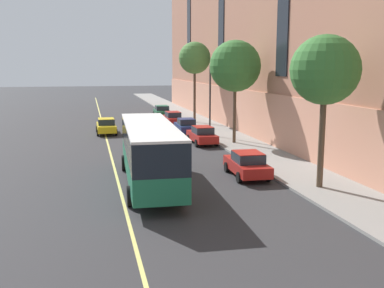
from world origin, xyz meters
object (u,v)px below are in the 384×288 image
Objects in this scene: street_tree_far_downtown at (195,58)px; street_tree_far_uptown at (235,66)px; parked_car_red_0 at (247,164)px; street_tree_mid_block at (325,71)px; city_bus at (150,150)px; parked_car_red_1 at (173,118)px; parked_car_navy_3 at (186,126)px; parked_car_red_2 at (202,135)px; taxi_cab at (106,126)px; parked_car_green_4 at (162,111)px; street_lamp at (211,93)px; fire_hydrant at (189,121)px.

street_tree_far_uptown is at bearing -90.00° from street_tree_far_downtown.
street_tree_mid_block is (2.89, -3.56, 5.62)m from parked_car_red_0.
parked_car_red_1 is (6.07, 25.60, -1.26)m from city_bus.
parked_car_navy_3 is at bearing -89.54° from parked_car_red_1.
taxi_cab is at bearing 134.68° from parked_car_red_2.
city_bus reaches higher than parked_car_green_4.
street_lamp is (1.80, -2.61, 3.41)m from parked_car_navy_3.
fire_hydrant is (-1.09, 13.18, -6.14)m from street_tree_far_uptown.
parked_car_green_4 is at bearing 79.65° from city_bus.
city_bus is 2.77× the size of parked_car_navy_3.
street_tree_far_uptown is at bearing -76.43° from street_lamp.
parked_car_green_4 is at bearing 95.70° from street_lamp.
parked_car_green_4 is (6.16, 33.75, -1.26)m from city_bus.
street_tree_mid_block is at bearing -80.19° from parked_car_red_2.
parked_car_navy_3 is at bearing -104.66° from fire_hydrant.
street_tree_far_downtown reaches higher than parked_car_navy_3.
parked_car_red_2 is 11.11m from taxi_cab.
street_tree_far_downtown is (10.48, 6.21, 6.75)m from taxi_cab.
street_lamp is (1.85, -9.53, 3.41)m from parked_car_red_1.
street_lamp reaches higher than parked_car_green_4.
parked_car_green_4 and taxi_cab have the same top height.
city_bus is at bearing -116.26° from parked_car_red_2.
street_tree_mid_block is 19.02m from street_lamp.
city_bus reaches higher than fire_hydrant.
parked_car_green_4 is at bearing 111.50° from street_tree_far_downtown.
parked_car_red_0 is 21.20m from taxi_cab.
taxi_cab is at bearing -146.53° from parked_car_red_1.
street_tree_mid_block is 0.94× the size of street_tree_far_uptown.
taxi_cab is (-7.81, 7.90, 0.00)m from parked_car_red_2.
street_tree_far_downtown is at bearing 79.28° from parked_car_red_2.
street_tree_far_downtown is at bearing 30.65° from taxi_cab.
parked_car_red_2 is (6.24, 12.65, -1.26)m from city_bus.
parked_car_green_4 is at bearing 89.88° from parked_car_navy_3.
parked_car_navy_3 is 22.37m from street_tree_mid_block.
street_tree_far_uptown is (2.78, -6.69, 5.85)m from parked_car_navy_3.
parked_car_red_0 is 0.55× the size of street_tree_mid_block.
parked_car_red_2 and parked_car_green_4 have the same top height.
street_tree_far_downtown is at bearing 83.67° from parked_car_red_0.
street_lamp is (1.90, 15.31, 3.41)m from parked_car_red_0.
parked_car_red_0 is 1.04× the size of parked_car_navy_3.
parked_car_red_1 is at bearing 101.00° from street_lamp.
parked_car_navy_3 is 7.92m from taxi_cab.
parked_car_red_0 is 32.98m from parked_car_green_4.
taxi_cab is at bearing 154.74° from street_lamp.
parked_car_navy_3 is at bearing -109.00° from street_tree_far_downtown.
parked_car_red_0 is 0.48× the size of street_tree_far_downtown.
street_tree_far_uptown reaches higher than parked_car_red_0.
parked_car_green_4 is at bearing 100.99° from fire_hydrant.
street_tree_far_uptown is at bearing -82.79° from parked_car_green_4.
street_tree_far_uptown is at bearing -39.26° from taxi_cab.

